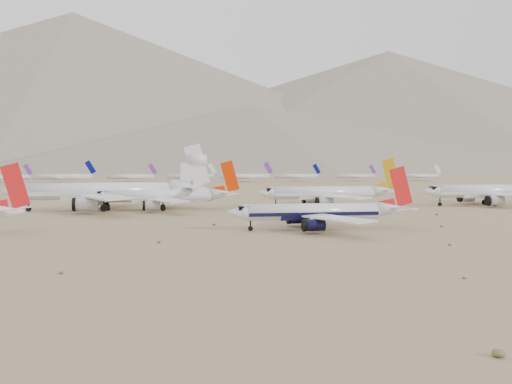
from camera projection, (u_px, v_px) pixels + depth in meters
ground at (349, 230)px, 134.23m from camera, size 7000.00×7000.00×0.00m
main_airliner at (321, 212)px, 134.39m from camera, size 42.63×41.64×15.04m
row2_navy_widebody at (492, 191)px, 209.20m from camera, size 51.72×50.58×18.40m
row2_gold_tail at (329, 193)px, 202.39m from camera, size 49.26×48.17×17.54m
row2_orange_tail at (165, 196)px, 188.72m from camera, size 46.48×45.47×16.58m
row2_white_trijet at (110, 191)px, 187.44m from camera, size 62.82×61.40×22.26m
distant_storage_row at (146, 177)px, 455.20m from camera, size 465.37×52.66×15.19m
mountain_range at (196, 106)px, 1758.63m from camera, size 7354.00×3024.00×470.00m
foothills at (412, 140)px, 1301.60m from camera, size 4637.50×1395.00×155.00m
desert_scrub at (282, 244)px, 109.21m from camera, size 233.60×121.67×0.63m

